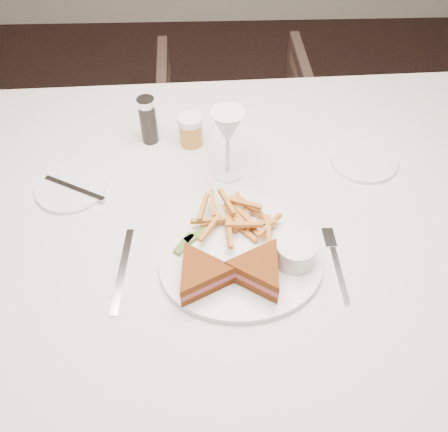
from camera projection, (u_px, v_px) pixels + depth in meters
name	position (u px, v px, depth m)	size (l,w,h in m)	color
ground	(342.00, 425.00, 1.52)	(5.00, 5.00, 0.00)	black
table	(223.00, 305.00, 1.36)	(1.51, 1.00, 0.75)	silver
chair_far	(234.00, 121.00, 2.01)	(0.58, 0.54, 0.60)	#443029
table_setting	(230.00, 218.00, 1.02)	(0.84, 0.60, 0.18)	white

